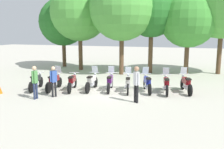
{
  "coord_description": "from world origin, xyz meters",
  "views": [
    {
      "loc": [
        4.42,
        -13.25,
        3.48
      ],
      "look_at": [
        0.0,
        0.5,
        0.9
      ],
      "focal_mm": 39.31,
      "sensor_mm": 36.0,
      "label": 1
    }
  ],
  "objects_px": {
    "motorcycle_7": "(166,84)",
    "tree_2": "(122,8)",
    "tree_3": "(152,12)",
    "tree_0": "(63,22)",
    "tree_1": "(80,12)",
    "motorcycle_2": "(72,82)",
    "person_1": "(136,81)",
    "motorcycle_4": "(110,82)",
    "motorcycle_5": "(128,83)",
    "motorcycle_8": "(186,83)",
    "person_2": "(54,79)",
    "tree_4": "(189,19)",
    "motorcycle_6": "(147,83)",
    "motorcycle_1": "(54,81)",
    "person_0": "(35,80)",
    "motorcycle_3": "(92,81)",
    "motorcycle_0": "(36,81)",
    "tree_5": "(223,3)"
  },
  "relations": [
    {
      "from": "person_0",
      "to": "motorcycle_7",
      "type": "bearing_deg",
      "value": -143.01
    },
    {
      "from": "tree_1",
      "to": "tree_4",
      "type": "relative_size",
      "value": 1.16
    },
    {
      "from": "motorcycle_5",
      "to": "motorcycle_7",
      "type": "bearing_deg",
      "value": -94.42
    },
    {
      "from": "tree_4",
      "to": "tree_2",
      "type": "bearing_deg",
      "value": -161.02
    },
    {
      "from": "motorcycle_5",
      "to": "tree_0",
      "type": "distance_m",
      "value": 12.23
    },
    {
      "from": "motorcycle_2",
      "to": "person_1",
      "type": "bearing_deg",
      "value": -122.41
    },
    {
      "from": "motorcycle_5",
      "to": "tree_5",
      "type": "distance_m",
      "value": 11.0
    },
    {
      "from": "tree_0",
      "to": "tree_1",
      "type": "xyz_separation_m",
      "value": [
        2.42,
        -1.38,
        0.8
      ]
    },
    {
      "from": "tree_0",
      "to": "tree_5",
      "type": "relative_size",
      "value": 0.79
    },
    {
      "from": "motorcycle_5",
      "to": "tree_3",
      "type": "bearing_deg",
      "value": -15.02
    },
    {
      "from": "motorcycle_7",
      "to": "tree_2",
      "type": "distance_m",
      "value": 8.02
    },
    {
      "from": "motorcycle_7",
      "to": "tree_3",
      "type": "distance_m",
      "value": 8.1
    },
    {
      "from": "tree_4",
      "to": "tree_5",
      "type": "distance_m",
      "value": 2.92
    },
    {
      "from": "motorcycle_2",
      "to": "motorcycle_6",
      "type": "height_order",
      "value": "motorcycle_6"
    },
    {
      "from": "motorcycle_6",
      "to": "person_0",
      "type": "distance_m",
      "value": 6.19
    },
    {
      "from": "motorcycle_4",
      "to": "motorcycle_7",
      "type": "xyz_separation_m",
      "value": [
        3.21,
        0.41,
        0.0
      ]
    },
    {
      "from": "tree_0",
      "to": "tree_2",
      "type": "height_order",
      "value": "tree_2"
    },
    {
      "from": "tree_0",
      "to": "tree_4",
      "type": "height_order",
      "value": "tree_4"
    },
    {
      "from": "person_1",
      "to": "tree_3",
      "type": "relative_size",
      "value": 0.26
    },
    {
      "from": "motorcycle_7",
      "to": "motorcycle_8",
      "type": "distance_m",
      "value": 1.17
    },
    {
      "from": "person_1",
      "to": "tree_5",
      "type": "xyz_separation_m",
      "value": [
        4.65,
        10.06,
        4.52
      ]
    },
    {
      "from": "tree_1",
      "to": "motorcycle_0",
      "type": "bearing_deg",
      "value": -84.8
    },
    {
      "from": "motorcycle_0",
      "to": "motorcycle_4",
      "type": "height_order",
      "value": "motorcycle_4"
    },
    {
      "from": "person_0",
      "to": "tree_0",
      "type": "height_order",
      "value": "tree_0"
    },
    {
      "from": "motorcycle_4",
      "to": "motorcycle_6",
      "type": "relative_size",
      "value": 1.04
    },
    {
      "from": "motorcycle_8",
      "to": "tree_2",
      "type": "bearing_deg",
      "value": 31.28
    },
    {
      "from": "person_0",
      "to": "tree_4",
      "type": "bearing_deg",
      "value": -116.47
    },
    {
      "from": "motorcycle_7",
      "to": "tree_4",
      "type": "relative_size",
      "value": 0.33
    },
    {
      "from": "motorcycle_8",
      "to": "person_1",
      "type": "xyz_separation_m",
      "value": [
        -2.28,
        -2.87,
        0.55
      ]
    },
    {
      "from": "tree_0",
      "to": "tree_2",
      "type": "relative_size",
      "value": 0.85
    },
    {
      "from": "motorcycle_4",
      "to": "motorcycle_5",
      "type": "height_order",
      "value": "same"
    },
    {
      "from": "tree_2",
      "to": "tree_3",
      "type": "height_order",
      "value": "tree_2"
    },
    {
      "from": "motorcycle_4",
      "to": "person_2",
      "type": "xyz_separation_m",
      "value": [
        -2.4,
        -2.28,
        0.44
      ]
    },
    {
      "from": "person_1",
      "to": "motorcycle_3",
      "type": "bearing_deg",
      "value": -82.53
    },
    {
      "from": "motorcycle_3",
      "to": "motorcycle_6",
      "type": "relative_size",
      "value": 1.05
    },
    {
      "from": "person_0",
      "to": "tree_2",
      "type": "height_order",
      "value": "tree_2"
    },
    {
      "from": "motorcycle_1",
      "to": "person_2",
      "type": "xyz_separation_m",
      "value": [
        0.81,
        -1.38,
        0.44
      ]
    },
    {
      "from": "tree_2",
      "to": "tree_4",
      "type": "height_order",
      "value": "tree_2"
    },
    {
      "from": "person_1",
      "to": "tree_3",
      "type": "height_order",
      "value": "tree_3"
    },
    {
      "from": "motorcycle_6",
      "to": "tree_4",
      "type": "bearing_deg",
      "value": -36.17
    },
    {
      "from": "motorcycle_1",
      "to": "tree_1",
      "type": "distance_m",
      "value": 9.02
    },
    {
      "from": "motorcycle_4",
      "to": "tree_0",
      "type": "bearing_deg",
      "value": 31.43
    },
    {
      "from": "person_0",
      "to": "tree_0",
      "type": "distance_m",
      "value": 12.24
    },
    {
      "from": "motorcycle_3",
      "to": "person_1",
      "type": "height_order",
      "value": "person_1"
    },
    {
      "from": "tree_4",
      "to": "motorcycle_2",
      "type": "bearing_deg",
      "value": -128.61
    },
    {
      "from": "person_1",
      "to": "person_2",
      "type": "relative_size",
      "value": 1.09
    },
    {
      "from": "person_1",
      "to": "tree_4",
      "type": "distance_m",
      "value": 9.98
    },
    {
      "from": "motorcycle_4",
      "to": "person_2",
      "type": "bearing_deg",
      "value": 122.3
    },
    {
      "from": "motorcycle_5",
      "to": "person_0",
      "type": "height_order",
      "value": "person_0"
    },
    {
      "from": "tree_0",
      "to": "tree_1",
      "type": "relative_size",
      "value": 0.86
    }
  ]
}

